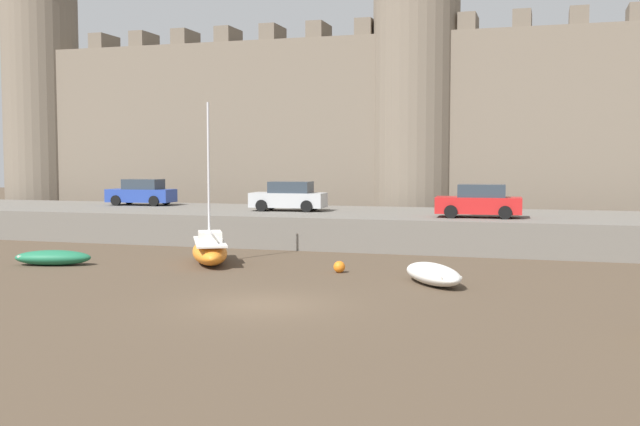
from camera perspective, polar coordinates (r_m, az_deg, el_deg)
The scene contains 10 objects.
ground_plane at distance 23.05m, azimuth -4.41°, elevation -6.98°, with size 160.00×160.00×0.00m, color #4C3D2D.
quay_road at distance 40.27m, azimuth 5.03°, elevation -1.10°, with size 69.20×10.00×1.61m, color #666059.
castle at distance 49.31m, azimuth 7.32°, elevation 7.80°, with size 63.42×6.22×21.20m.
rowboat_near_channel_right at distance 33.35m, azimuth -19.69°, elevation -3.20°, with size 3.39×1.99×0.64m.
sailboat_near_channel_left at distance 32.25m, azimuth -8.40°, elevation -2.79°, with size 3.57×4.95×6.87m.
rowboat_foreground_left at distance 26.91m, azimuth 8.61°, elevation -4.58°, with size 3.06×3.65×0.74m.
mooring_buoy_near_channel at distance 29.36m, azimuth 1.48°, elevation -4.13°, with size 0.46×0.46×0.46m, color orange.
car_quay_centre_east at distance 41.28m, azimuth -2.39°, elevation 1.24°, with size 4.19×2.06×1.62m.
car_quay_east at distance 37.25m, azimuth 12.04°, elevation 0.86°, with size 4.19×2.06×1.62m.
car_quay_west at distance 47.74m, azimuth -13.43°, elevation 1.52°, with size 4.19×2.06×1.62m.
Camera 1 is at (8.24, -21.07, 4.40)m, focal length 42.00 mm.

